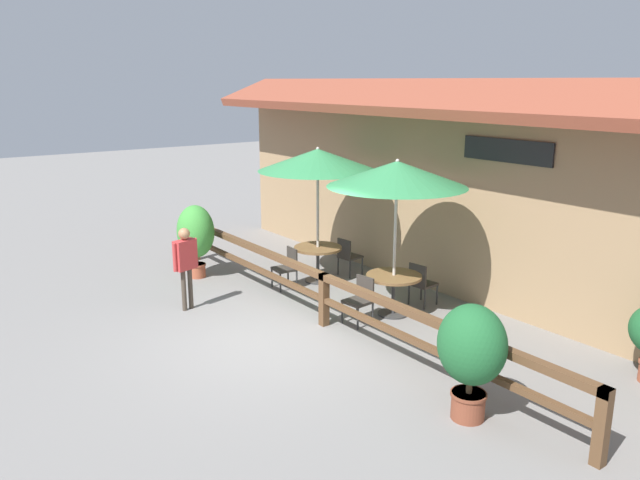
# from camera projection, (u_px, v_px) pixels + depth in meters

# --- Properties ---
(ground_plane) EXTENTS (60.00, 60.00, 0.00)m
(ground_plane) POSITION_uv_depth(u_px,v_px,m) (274.00, 339.00, 10.39)
(ground_plane) COLOR slate
(building_facade) EXTENTS (14.28, 1.49, 4.23)m
(building_facade) POSITION_uv_depth(u_px,v_px,m) (449.00, 187.00, 12.21)
(building_facade) COLOR #997A56
(building_facade) RESTS_ON ground
(patio_railing) EXTENTS (10.40, 0.14, 0.95)m
(patio_railing) POSITION_uv_depth(u_px,v_px,m) (324.00, 288.00, 10.82)
(patio_railing) COLOR brown
(patio_railing) RESTS_ON ground
(patio_umbrella_near) EXTENTS (2.48, 2.48, 2.87)m
(patio_umbrella_near) POSITION_uv_depth(u_px,v_px,m) (318.00, 160.00, 12.76)
(patio_umbrella_near) COLOR #B7B2A8
(patio_umbrella_near) RESTS_ON ground
(dining_table_near) EXTENTS (1.02, 1.02, 0.76)m
(dining_table_near) POSITION_uv_depth(u_px,v_px,m) (318.00, 254.00, 13.26)
(dining_table_near) COLOR brown
(dining_table_near) RESTS_ON ground
(chair_near_streetside) EXTENTS (0.46, 0.46, 0.84)m
(chair_near_streetside) POSITION_uv_depth(u_px,v_px,m) (287.00, 266.00, 12.87)
(chair_near_streetside) COLOR #332D28
(chair_near_streetside) RESTS_ON ground
(chair_near_wallside) EXTENTS (0.45, 0.45, 0.84)m
(chair_near_wallside) POSITION_uv_depth(u_px,v_px,m) (348.00, 255.00, 13.69)
(chair_near_wallside) COLOR #332D28
(chair_near_wallside) RESTS_ON ground
(patio_umbrella_middle) EXTENTS (2.48, 2.48, 2.87)m
(patio_umbrella_middle) POSITION_uv_depth(u_px,v_px,m) (397.00, 174.00, 10.85)
(patio_umbrella_middle) COLOR #B7B2A8
(patio_umbrella_middle) RESTS_ON ground
(dining_table_middle) EXTENTS (1.02, 1.02, 0.76)m
(dining_table_middle) POSITION_uv_depth(u_px,v_px,m) (394.00, 283.00, 11.35)
(dining_table_middle) COLOR brown
(dining_table_middle) RESTS_ON ground
(chair_middle_streetside) EXTENTS (0.47, 0.47, 0.84)m
(chair_middle_streetside) POSITION_uv_depth(u_px,v_px,m) (360.00, 298.00, 10.99)
(chair_middle_streetside) COLOR #332D28
(chair_middle_streetside) RESTS_ON ground
(chair_middle_wallside) EXTENTS (0.46, 0.46, 0.84)m
(chair_middle_wallside) POSITION_uv_depth(u_px,v_px,m) (421.00, 282.00, 11.84)
(chair_middle_wallside) COLOR #332D28
(chair_middle_wallside) RESTS_ON ground
(potted_plant_broad_leaf) EXTENTS (0.87, 0.79, 1.60)m
(potted_plant_broad_leaf) POSITION_uv_depth(u_px,v_px,m) (196.00, 233.00, 13.43)
(potted_plant_broad_leaf) COLOR #9E4C33
(potted_plant_broad_leaf) RESTS_ON ground
(potted_plant_tall_tropical) EXTENTS (0.90, 0.81, 1.53)m
(potted_plant_tall_tropical) POSITION_uv_depth(u_px,v_px,m) (472.00, 350.00, 7.74)
(potted_plant_tall_tropical) COLOR brown
(potted_plant_tall_tropical) RESTS_ON ground
(pedestrian) EXTENTS (0.30, 0.54, 1.57)m
(pedestrian) POSITION_uv_depth(u_px,v_px,m) (185.00, 258.00, 11.51)
(pedestrian) COLOR #42382D
(pedestrian) RESTS_ON ground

